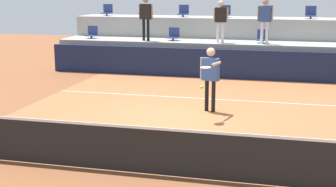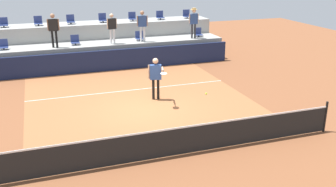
% 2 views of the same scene
% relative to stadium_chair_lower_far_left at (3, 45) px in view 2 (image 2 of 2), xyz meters
% --- Properties ---
extents(ground_plane, '(40.00, 40.00, 0.00)m').
position_rel_stadium_chair_lower_far_left_xyz_m(ground_plane, '(5.38, -7.23, -1.46)').
color(ground_plane, brown).
extents(court_inner_paint, '(9.00, 10.00, 0.01)m').
position_rel_stadium_chair_lower_far_left_xyz_m(court_inner_paint, '(5.38, -6.23, -1.46)').
color(court_inner_paint, '#A36038').
rests_on(court_inner_paint, ground_plane).
extents(court_service_line, '(9.00, 0.06, 0.00)m').
position_rel_stadium_chair_lower_far_left_xyz_m(court_service_line, '(5.38, -4.83, -1.46)').
color(court_service_line, silver).
rests_on(court_service_line, ground_plane).
extents(tennis_net, '(10.48, 0.08, 1.07)m').
position_rel_stadium_chair_lower_far_left_xyz_m(tennis_net, '(5.38, -11.23, -0.97)').
color(tennis_net, black).
rests_on(tennis_net, ground_plane).
extents(sponsor_backboard, '(13.00, 0.16, 1.10)m').
position_rel_stadium_chair_lower_far_left_xyz_m(sponsor_backboard, '(5.38, -1.23, -0.91)').
color(sponsor_backboard, '#141E42').
rests_on(sponsor_backboard, ground_plane).
extents(seating_tier_lower, '(13.00, 1.80, 1.25)m').
position_rel_stadium_chair_lower_far_left_xyz_m(seating_tier_lower, '(5.38, 0.07, -0.84)').
color(seating_tier_lower, '#9E9E99').
rests_on(seating_tier_lower, ground_plane).
extents(seating_tier_upper, '(13.00, 1.80, 2.10)m').
position_rel_stadium_chair_lower_far_left_xyz_m(seating_tier_upper, '(5.38, 1.87, -0.41)').
color(seating_tier_upper, '#9E9E99').
rests_on(seating_tier_upper, ground_plane).
extents(stadium_chair_lower_far_left, '(0.44, 0.40, 0.52)m').
position_rel_stadium_chair_lower_far_left_xyz_m(stadium_chair_lower_far_left, '(0.00, 0.00, 0.00)').
color(stadium_chair_lower_far_left, '#2D2D33').
rests_on(stadium_chair_lower_far_left, seating_tier_lower).
extents(stadium_chair_lower_left, '(0.44, 0.40, 0.52)m').
position_rel_stadium_chair_lower_far_left_xyz_m(stadium_chair_lower_left, '(3.56, 0.00, 0.00)').
color(stadium_chair_lower_left, '#2D2D33').
rests_on(stadium_chair_lower_left, seating_tier_lower).
extents(stadium_chair_lower_right, '(0.44, 0.40, 0.52)m').
position_rel_stadium_chair_lower_far_left_xyz_m(stadium_chair_lower_right, '(7.13, 0.00, 0.00)').
color(stadium_chair_lower_right, '#2D2D33').
rests_on(stadium_chair_lower_right, seating_tier_lower).
extents(stadium_chair_lower_far_right, '(0.44, 0.40, 0.52)m').
position_rel_stadium_chair_lower_far_left_xyz_m(stadium_chair_lower_far_right, '(10.73, 0.00, 0.00)').
color(stadium_chair_lower_far_right, '#2D2D33').
rests_on(stadium_chair_lower_far_right, seating_tier_lower).
extents(stadium_chair_upper_far_left, '(0.44, 0.40, 0.52)m').
position_rel_stadium_chair_lower_far_left_xyz_m(stadium_chair_upper_far_left, '(0.02, 1.80, 0.85)').
color(stadium_chair_upper_far_left, '#2D2D33').
rests_on(stadium_chair_upper_far_left, seating_tier_upper).
extents(stadium_chair_upper_left, '(0.44, 0.40, 0.52)m').
position_rel_stadium_chair_lower_far_left_xyz_m(stadium_chair_upper_left, '(1.81, 1.80, 0.85)').
color(stadium_chair_upper_left, '#2D2D33').
rests_on(stadium_chair_upper_left, seating_tier_upper).
extents(stadium_chair_upper_mid_left, '(0.44, 0.40, 0.52)m').
position_rel_stadium_chair_lower_far_left_xyz_m(stadium_chair_upper_mid_left, '(3.57, 1.80, 0.85)').
color(stadium_chair_upper_mid_left, '#2D2D33').
rests_on(stadium_chair_upper_mid_left, seating_tier_upper).
extents(stadium_chair_upper_center, '(0.44, 0.40, 0.52)m').
position_rel_stadium_chair_lower_far_left_xyz_m(stadium_chair_upper_center, '(5.40, 1.80, 0.85)').
color(stadium_chair_upper_center, '#2D2D33').
rests_on(stadium_chair_upper_center, seating_tier_upper).
extents(stadium_chair_upper_mid_right, '(0.44, 0.40, 0.52)m').
position_rel_stadium_chair_lower_far_left_xyz_m(stadium_chair_upper_mid_right, '(7.19, 1.80, 0.85)').
color(stadium_chair_upper_mid_right, '#2D2D33').
rests_on(stadium_chair_upper_mid_right, seating_tier_upper).
extents(stadium_chair_upper_right, '(0.44, 0.40, 0.52)m').
position_rel_stadium_chair_lower_far_left_xyz_m(stadium_chair_upper_right, '(8.93, 1.80, 0.85)').
color(stadium_chair_upper_right, '#2D2D33').
rests_on(stadium_chair_upper_right, seating_tier_upper).
extents(stadium_chair_upper_far_right, '(0.44, 0.40, 0.52)m').
position_rel_stadium_chair_lower_far_left_xyz_m(stadium_chair_upper_far_right, '(10.69, 1.80, 0.85)').
color(stadium_chair_upper_far_right, '#2D2D33').
rests_on(stadium_chair_upper_far_right, seating_tier_upper).
extents(tennis_player, '(0.60, 1.31, 1.78)m').
position_rel_stadium_chair_lower_far_left_xyz_m(tennis_player, '(6.11, -6.35, -0.37)').
color(tennis_player, black).
rests_on(tennis_player, ground_plane).
extents(spectator_leaning_on_rail, '(0.61, 0.27, 1.75)m').
position_rel_stadium_chair_lower_far_left_xyz_m(spectator_leaning_on_rail, '(2.50, -0.38, 0.85)').
color(spectator_leaning_on_rail, black).
rests_on(spectator_leaning_on_rail, seating_tier_lower).
extents(spectator_in_grey, '(0.57, 0.26, 1.62)m').
position_rel_stadium_chair_lower_far_left_xyz_m(spectator_in_grey, '(5.52, -0.38, 0.75)').
color(spectator_in_grey, white).
rests_on(spectator_in_grey, seating_tier_lower).
extents(spectator_in_white, '(0.60, 0.26, 1.70)m').
position_rel_stadium_chair_lower_far_left_xyz_m(spectator_in_white, '(7.20, -0.38, 0.81)').
color(spectator_in_white, white).
rests_on(spectator_in_white, seating_tier_lower).
extents(spectator_with_hat, '(0.59, 0.40, 1.74)m').
position_rel_stadium_chair_lower_far_left_xyz_m(spectator_with_hat, '(10.26, -0.38, 0.85)').
color(spectator_with_hat, '#2D2D33').
rests_on(spectator_with_hat, seating_tier_lower).
extents(tennis_ball, '(0.07, 0.07, 0.07)m').
position_rel_stadium_chair_lower_far_left_xyz_m(tennis_ball, '(6.58, -10.29, 0.03)').
color(tennis_ball, '#CCE033').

